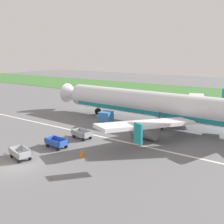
{
  "coord_description": "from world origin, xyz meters",
  "views": [
    {
      "loc": [
        20.84,
        -14.18,
        10.49
      ],
      "look_at": [
        1.22,
        13.95,
        2.8
      ],
      "focal_mm": 41.99,
      "sensor_mm": 36.0,
      "label": 1
    }
  ],
  "objects_px": {
    "airplane": "(158,105)",
    "traffic_cone_near_plane": "(82,153)",
    "service_truck_beside_carts": "(109,119)",
    "baggage_cart_third_in_row": "(20,153)",
    "baggage_cart_fourth_in_row": "(56,143)",
    "baggage_cart_far_end": "(82,134)"
  },
  "relations": [
    {
      "from": "airplane",
      "to": "baggage_cart_fourth_in_row",
      "type": "xyz_separation_m",
      "value": [
        -5.2,
        -15.36,
        -2.45
      ]
    },
    {
      "from": "baggage_cart_fourth_in_row",
      "to": "baggage_cart_far_end",
      "type": "distance_m",
      "value": 4.14
    },
    {
      "from": "baggage_cart_third_in_row",
      "to": "baggage_cart_fourth_in_row",
      "type": "height_order",
      "value": "same"
    },
    {
      "from": "airplane",
      "to": "service_truck_beside_carts",
      "type": "height_order",
      "value": "airplane"
    },
    {
      "from": "service_truck_beside_carts",
      "to": "traffic_cone_near_plane",
      "type": "relative_size",
      "value": 6.2
    },
    {
      "from": "baggage_cart_third_in_row",
      "to": "baggage_cart_fourth_in_row",
      "type": "distance_m",
      "value": 4.43
    },
    {
      "from": "baggage_cart_third_in_row",
      "to": "airplane",
      "type": "bearing_deg",
      "value": 73.65
    },
    {
      "from": "service_truck_beside_carts",
      "to": "traffic_cone_near_plane",
      "type": "bearing_deg",
      "value": -68.05
    },
    {
      "from": "baggage_cart_third_in_row",
      "to": "traffic_cone_near_plane",
      "type": "relative_size",
      "value": 4.84
    },
    {
      "from": "airplane",
      "to": "traffic_cone_near_plane",
      "type": "bearing_deg",
      "value": -94.2
    },
    {
      "from": "baggage_cart_third_in_row",
      "to": "traffic_cone_near_plane",
      "type": "height_order",
      "value": "baggage_cart_third_in_row"
    },
    {
      "from": "baggage_cart_fourth_in_row",
      "to": "traffic_cone_near_plane",
      "type": "height_order",
      "value": "baggage_cart_fourth_in_row"
    },
    {
      "from": "baggage_cart_fourth_in_row",
      "to": "baggage_cart_far_end",
      "type": "relative_size",
      "value": 0.99
    },
    {
      "from": "baggage_cart_far_end",
      "to": "traffic_cone_near_plane",
      "type": "distance_m",
      "value": 5.86
    },
    {
      "from": "airplane",
      "to": "service_truck_beside_carts",
      "type": "xyz_separation_m",
      "value": [
        -5.64,
        -4.48,
        -1.95
      ]
    },
    {
      "from": "baggage_cart_fourth_in_row",
      "to": "baggage_cart_far_end",
      "type": "bearing_deg",
      "value": 87.44
    },
    {
      "from": "airplane",
      "to": "baggage_cart_third_in_row",
      "type": "relative_size",
      "value": 10.37
    },
    {
      "from": "baggage_cart_far_end",
      "to": "traffic_cone_near_plane",
      "type": "height_order",
      "value": "baggage_cart_far_end"
    },
    {
      "from": "airplane",
      "to": "service_truck_beside_carts",
      "type": "bearing_deg",
      "value": -141.54
    },
    {
      "from": "airplane",
      "to": "traffic_cone_near_plane",
      "type": "distance_m",
      "value": 15.89
    },
    {
      "from": "airplane",
      "to": "baggage_cart_far_end",
      "type": "height_order",
      "value": "airplane"
    },
    {
      "from": "baggage_cart_fourth_in_row",
      "to": "traffic_cone_near_plane",
      "type": "xyz_separation_m",
      "value": [
        4.05,
        -0.26,
        -0.23
      ]
    }
  ]
}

